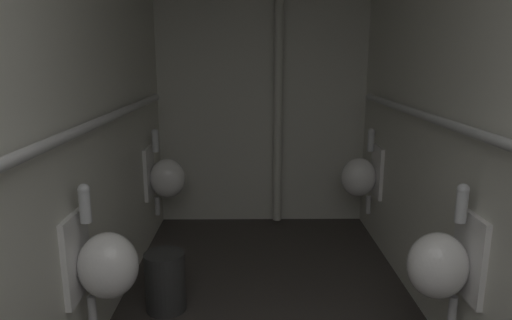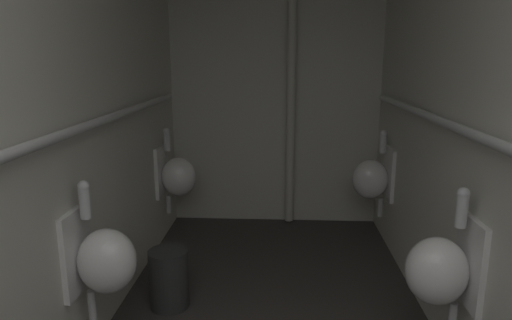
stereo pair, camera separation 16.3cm
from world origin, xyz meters
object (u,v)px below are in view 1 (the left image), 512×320
at_px(urinal_right_mid, 442,263).
at_px(waste_bin, 165,281).
at_px(urinal_left_mid, 104,263).
at_px(urinal_right_far, 361,176).
at_px(urinal_left_far, 165,177).
at_px(standpipe_back_wall, 278,84).

height_order(urinal_right_mid, waste_bin, urinal_right_mid).
distance_m(urinal_left_mid, waste_bin, 0.73).
xyz_separation_m(urinal_right_far, waste_bin, (-1.50, -1.10, -0.41)).
xyz_separation_m(urinal_left_mid, urinal_left_far, (0.00, 1.66, 0.00)).
height_order(urinal_left_mid, urinal_right_far, same).
relative_size(urinal_right_mid, urinal_right_far, 1.00).
distance_m(urinal_right_far, standpipe_back_wall, 1.14).
distance_m(urinal_left_far, standpipe_back_wall, 1.34).
relative_size(urinal_right_mid, standpipe_back_wall, 0.28).
height_order(urinal_right_mid, urinal_right_far, same).
xyz_separation_m(standpipe_back_wall, waste_bin, (-0.81, -1.58, -1.16)).
bearing_deg(urinal_left_far, standpipe_back_wall, 26.43).
bearing_deg(urinal_right_mid, urinal_left_mid, 179.28).
height_order(urinal_left_far, urinal_right_far, same).
bearing_deg(standpipe_back_wall, urinal_right_far, -34.85).
height_order(urinal_right_mid, standpipe_back_wall, standpipe_back_wall).
distance_m(urinal_left_mid, urinal_left_far, 1.66).
relative_size(urinal_left_mid, urinal_right_far, 1.00).
xyz_separation_m(urinal_right_mid, waste_bin, (-1.50, 0.60, -0.41)).
bearing_deg(standpipe_back_wall, waste_bin, -117.14).
bearing_deg(urinal_left_mid, urinal_right_far, 44.78).
relative_size(urinal_left_far, standpipe_back_wall, 0.28).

